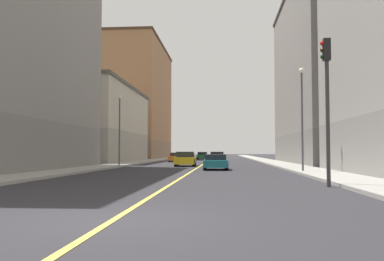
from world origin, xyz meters
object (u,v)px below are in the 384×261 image
building_right_distant (141,102)px  traffic_light_left_near (327,91)px  car_maroon (217,157)px  street_lamp_right_near (120,122)px  car_yellow (186,159)px  street_lamp_left_near (302,108)px  car_white (188,156)px  car_orange (177,157)px  building_right_midblock (99,124)px  car_teal (216,162)px  car_black (216,157)px  building_left_mid (327,76)px  car_green (203,156)px

building_right_distant → traffic_light_left_near: 67.07m
car_maroon → street_lamp_right_near: bearing=-123.2°
traffic_light_left_near → car_yellow: (-7.92, 22.59, -3.24)m
car_maroon → car_yellow: bearing=-103.5°
building_right_distant → car_maroon: size_ratio=6.17×
street_lamp_left_near → car_white: bearing=105.9°
car_orange → car_yellow: car_yellow is taller
traffic_light_left_near → car_yellow: traffic_light_left_near is taller
building_right_midblock → street_lamp_right_near: building_right_midblock is taller
building_right_distant → car_teal: size_ratio=6.10×
building_right_distant → car_black: (15.17, -14.54, -10.69)m
traffic_light_left_near → street_lamp_right_near: size_ratio=0.92×
car_yellow → car_maroon: car_yellow is taller
street_lamp_right_near → car_yellow: bearing=15.8°
street_lamp_left_near → car_maroon: bearing=104.2°
car_orange → car_white: bearing=87.2°
car_orange → car_white: (0.56, 11.26, -0.00)m
building_right_midblock → building_left_mid: bearing=-9.8°
street_lamp_left_near → car_teal: street_lamp_left_near is taller
street_lamp_right_near → car_green: bearing=80.6°
car_orange → car_maroon: car_maroon is taller
car_orange → car_green: bearing=82.3°
traffic_light_left_near → street_lamp_left_near: bearing=84.6°
building_right_distant → car_green: bearing=-27.3°
traffic_light_left_near → car_black: bearing=96.5°
car_green → car_black: car_green is taller
traffic_light_left_near → car_white: bearing=101.5°
car_green → building_right_midblock: bearing=-121.4°
street_lamp_left_near → car_yellow: (-8.94, 11.82, -3.67)m
building_right_distant → car_green: 17.76m
street_lamp_left_near → street_lamp_right_near: (-15.03, 10.09, -0.16)m
street_lamp_left_near → car_teal: (-5.87, 4.47, -3.74)m
building_right_distant → building_right_midblock: bearing=-90.0°
car_white → car_black: car_black is taller
building_right_distant → street_lamp_left_near: size_ratio=3.78×
traffic_light_left_near → car_maroon: size_ratio=1.44×
street_lamp_left_near → car_yellow: 15.26m
traffic_light_left_near → street_lamp_right_near: 25.14m
street_lamp_left_near → car_green: 47.10m
building_left_mid → car_teal: (-12.57, -15.95, -9.57)m
car_white → car_maroon: car_maroon is taller
building_right_midblock → building_right_distant: (-0.00, 27.24, 6.26)m
car_green → car_maroon: 22.46m
building_right_distant → car_green: building_right_distant is taller
street_lamp_left_near → car_maroon: 24.85m
building_left_mid → street_lamp_left_near: 22.26m
car_green → car_black: (2.54, -8.02, -0.05)m
building_left_mid → car_orange: bearing=159.1°
street_lamp_right_near → car_green: (5.93, 35.98, -3.54)m
building_right_midblock → car_teal: (15.85, -20.88, -4.43)m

